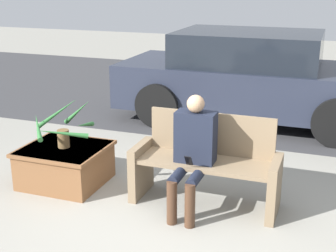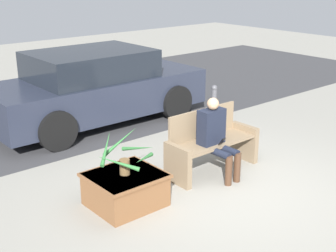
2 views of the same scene
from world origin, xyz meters
name	(u,v)px [view 1 (image 1 of 2)]	position (x,y,z in m)	size (l,w,h in m)	color
ground_plane	(160,229)	(0.00, 0.00, 0.00)	(30.00, 30.00, 0.00)	gray
road_surface	(257,96)	(0.00, 5.56, 0.00)	(20.00, 6.00, 0.01)	#38383A
bench	(206,164)	(0.26, 0.71, 0.44)	(1.55, 0.53, 0.95)	#7A664C
person_seated	(193,148)	(0.16, 0.51, 0.67)	(0.41, 0.63, 1.21)	black
planter_box	(65,164)	(-1.42, 0.62, 0.24)	(0.94, 0.86, 0.45)	brown
potted_plant	(64,127)	(-1.41, 0.62, 0.70)	(0.80, 0.77, 0.57)	brown
parked_car	(252,77)	(0.16, 3.88, 0.74)	(4.40, 1.98, 1.48)	#232838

